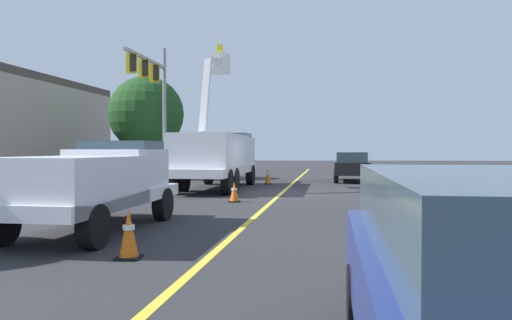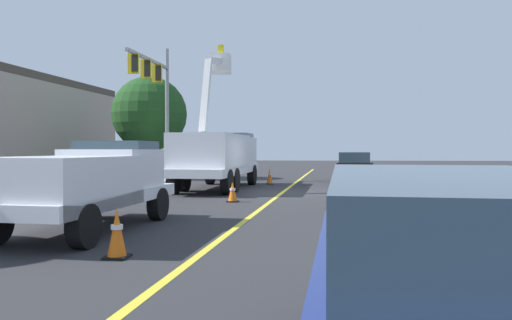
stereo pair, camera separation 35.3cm
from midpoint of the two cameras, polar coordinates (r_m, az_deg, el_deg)
ground at (r=20.30m, az=3.56°, el=-3.96°), size 120.00×120.00×0.00m
sidewalk_far_side at (r=22.91m, az=-18.46°, el=-3.28°), size 60.07×9.27×0.12m
lane_centre_stripe at (r=20.30m, az=3.56°, el=-3.95°), size 49.79×4.90×0.01m
utility_bucket_truck at (r=22.59m, az=-4.06°, el=0.66°), size 8.40×3.27×6.90m
service_pickup_truck at (r=11.44m, az=-18.59°, el=-2.45°), size 5.77×2.62×2.06m
passing_minivan at (r=28.26m, az=11.86°, el=-0.54°), size 4.96×2.35×1.69m
trailing_sedan at (r=3.54m, az=26.15°, el=-13.17°), size 4.96×2.35×1.69m
traffic_cone_leading at (r=8.52m, az=-15.05°, el=-8.41°), size 0.40×0.40×0.86m
traffic_cone_mid_front at (r=16.90m, az=-2.20°, el=-3.83°), size 0.40×0.40×0.71m
traffic_cone_mid_rear at (r=25.52m, az=2.04°, el=-1.95°), size 0.40×0.40×0.85m
traffic_signal_mast at (r=27.36m, az=-11.39°, el=8.34°), size 5.53×0.86×7.76m
street_tree_right at (r=31.70m, az=-12.23°, el=5.38°), size 4.79×4.79×6.54m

